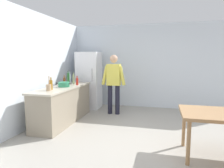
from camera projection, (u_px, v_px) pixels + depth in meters
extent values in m
plane|color=#9E998E|center=(139.00, 142.00, 3.87)|extent=(14.00, 14.00, 0.00)
cube|color=silver|center=(150.00, 66.00, 6.59)|extent=(6.40, 0.12, 2.70)
cube|color=silver|center=(25.00, 70.00, 4.52)|extent=(0.12, 5.60, 2.70)
cube|color=gray|center=(63.00, 105.00, 5.07)|extent=(0.60, 2.12, 0.86)
cube|color=#B2A893|center=(63.00, 88.00, 5.01)|extent=(0.64, 2.20, 0.04)
cube|color=white|center=(89.00, 80.00, 6.52)|extent=(0.70, 0.64, 1.80)
cylinder|color=#B2B2B7|center=(92.00, 75.00, 6.12)|extent=(0.02, 0.02, 0.40)
cylinder|color=#1E1E2D|center=(110.00, 99.00, 5.85)|extent=(0.13, 0.13, 0.84)
cylinder|color=#1E1E2D|center=(117.00, 100.00, 5.80)|extent=(0.13, 0.13, 0.84)
cube|color=#D8CC4C|center=(114.00, 75.00, 5.74)|extent=(0.38, 0.22, 0.60)
sphere|color=tan|center=(114.00, 59.00, 5.68)|extent=(0.22, 0.22, 0.22)
cylinder|color=#D8CC4C|center=(105.00, 75.00, 5.76)|extent=(0.20, 0.09, 0.55)
cylinder|color=#D8CC4C|center=(122.00, 76.00, 5.64)|extent=(0.20, 0.09, 0.55)
cylinder|color=#9E754C|center=(188.00, 143.00, 3.01)|extent=(0.06, 0.06, 0.70)
cylinder|color=#9E754C|center=(184.00, 127.00, 3.68)|extent=(0.06, 0.06, 0.70)
cylinder|color=#2D845B|center=(64.00, 84.00, 5.00)|extent=(0.28, 0.28, 0.12)
cube|color=black|center=(58.00, 83.00, 5.03)|extent=(0.06, 0.03, 0.02)
cube|color=black|center=(70.00, 84.00, 4.95)|extent=(0.06, 0.03, 0.02)
cylinder|color=tan|center=(49.00, 88.00, 4.38)|extent=(0.11, 0.11, 0.14)
cylinder|color=olive|center=(49.00, 81.00, 4.37)|extent=(0.02, 0.05, 0.22)
cylinder|color=olive|center=(49.00, 81.00, 4.35)|extent=(0.02, 0.04, 0.22)
cylinder|color=gray|center=(74.00, 79.00, 5.52)|extent=(0.06, 0.06, 0.26)
cylinder|color=gray|center=(73.00, 74.00, 5.50)|extent=(0.02, 0.02, 0.06)
cylinder|color=#1E5123|center=(68.00, 78.00, 5.76)|extent=(0.08, 0.08, 0.28)
cylinder|color=#1E5123|center=(68.00, 72.00, 5.74)|extent=(0.03, 0.03, 0.06)
cylinder|color=silver|center=(70.00, 78.00, 5.94)|extent=(0.07, 0.07, 0.24)
cylinder|color=silver|center=(70.00, 73.00, 5.93)|extent=(0.03, 0.03, 0.06)
cylinder|color=#5B3314|center=(64.00, 81.00, 5.30)|extent=(0.06, 0.06, 0.20)
cylinder|color=#5B3314|center=(64.00, 76.00, 5.28)|extent=(0.02, 0.02, 0.06)
cylinder|color=#996619|center=(51.00, 85.00, 4.51)|extent=(0.06, 0.06, 0.22)
cylinder|color=#996619|center=(51.00, 79.00, 4.50)|extent=(0.03, 0.03, 0.06)
cylinder|color=#B22319|center=(77.00, 82.00, 5.33)|extent=(0.06, 0.06, 0.18)
cylinder|color=#B22319|center=(77.00, 77.00, 5.31)|extent=(0.02, 0.02, 0.06)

